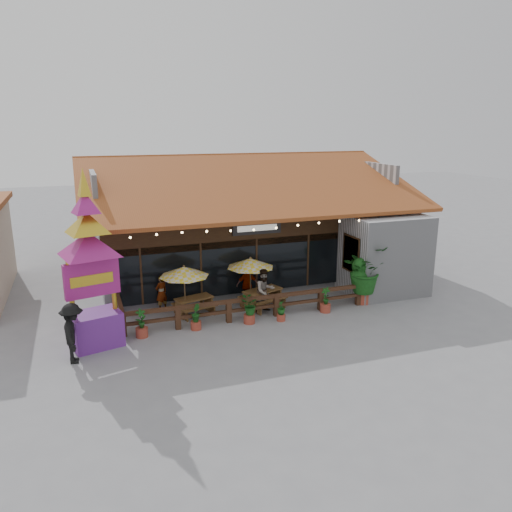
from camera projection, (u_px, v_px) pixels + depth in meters
name	position (u px, v px, depth m)	size (l,w,h in m)	color
ground	(283.00, 310.00, 20.84)	(100.00, 100.00, 0.00)	gray
restaurant_building	(239.00, 228.00, 26.38)	(15.50, 14.73, 6.09)	#BABABF
patio_railing	(233.00, 305.00, 19.70)	(10.00, 2.60, 0.92)	#452818
umbrella_left	(184.00, 272.00, 19.74)	(2.05, 2.05, 2.14)	brown
umbrella_right	(250.00, 263.00, 20.95)	(2.07, 2.07, 2.15)	brown
picnic_table_left	(194.00, 303.00, 20.28)	(1.76, 1.61, 0.72)	brown
picnic_table_right	(263.00, 295.00, 21.04)	(2.02, 1.89, 0.79)	brown
thai_sign_tower	(89.00, 249.00, 16.62)	(2.98, 2.98, 6.63)	#68268B
tropical_plant	(365.00, 271.00, 21.32)	(2.39, 2.29, 2.55)	#983A29
diner_a	(161.00, 293.00, 20.63)	(0.56, 0.37, 1.53)	#372311
diner_b	(265.00, 290.00, 20.48)	(0.88, 0.69, 1.82)	#372311
diner_c	(247.00, 285.00, 21.51)	(0.95, 0.40, 1.63)	#372311
pedestrian	(73.00, 333.00, 16.04)	(1.29, 0.74, 2.00)	black
planter_a	(141.00, 325.00, 18.09)	(0.45, 0.44, 1.09)	#983A29
planter_b	(196.00, 318.00, 18.77)	(0.40, 0.43, 0.99)	#983A29
planter_c	(249.00, 308.00, 19.32)	(0.82, 0.77, 1.09)	#983A29
planter_d	(281.00, 311.00, 19.61)	(0.42, 0.42, 0.84)	#983A29
planter_e	(326.00, 302.00, 20.52)	(0.44, 0.45, 1.07)	#983A29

